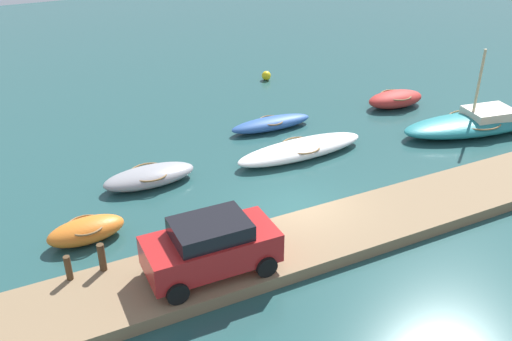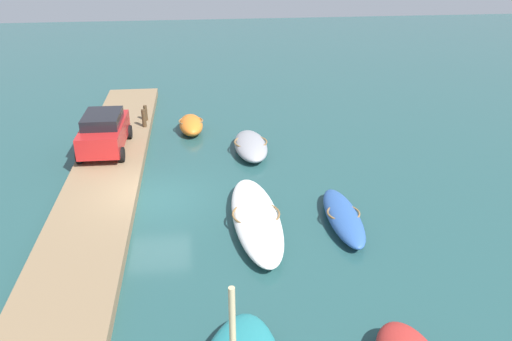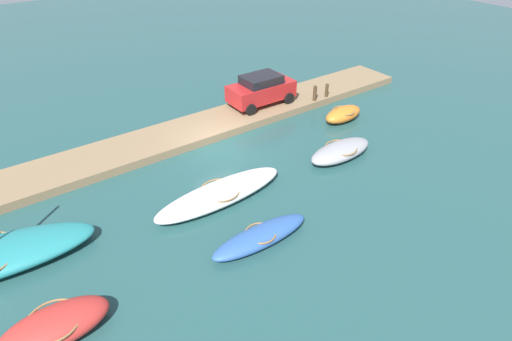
% 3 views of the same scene
% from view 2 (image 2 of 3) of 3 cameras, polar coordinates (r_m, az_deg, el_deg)
% --- Properties ---
extents(ground_plane, '(84.00, 84.00, 0.00)m').
position_cam_2_polar(ground_plane, '(20.30, -11.09, -3.16)').
color(ground_plane, '#234C4C').
extents(dock_platform, '(27.51, 2.87, 0.41)m').
position_cam_2_polar(dock_platform, '(20.50, -16.91, -2.88)').
color(dock_platform, '#846B4C').
rests_on(dock_platform, ground_plane).
extents(rowboat_grey, '(3.62, 1.57, 0.69)m').
position_cam_2_polar(rowboat_grey, '(23.88, -0.59, 2.76)').
color(rowboat_grey, '#939399').
rests_on(rowboat_grey, ground_plane).
extents(motorboat_white, '(6.03, 1.80, 0.65)m').
position_cam_2_polar(motorboat_white, '(18.06, 0.01, -5.26)').
color(motorboat_white, white).
rests_on(motorboat_white, ground_plane).
extents(rowboat_blue, '(4.05, 1.18, 0.58)m').
position_cam_2_polar(rowboat_blue, '(18.47, 9.57, -5.03)').
color(rowboat_blue, '#2D569E').
rests_on(rowboat_blue, ground_plane).
extents(dinghy_orange, '(2.58, 1.32, 0.78)m').
position_cam_2_polar(dinghy_orange, '(26.51, -7.16, 5.02)').
color(dinghy_orange, orange).
rests_on(dinghy_orange, ground_plane).
extents(mooring_post_west, '(0.19, 0.19, 0.79)m').
position_cam_2_polar(mooring_post_west, '(27.37, -12.06, 6.21)').
color(mooring_post_west, '#47331E').
rests_on(mooring_post_west, dock_platform).
extents(mooring_post_mid_west, '(0.21, 0.21, 0.89)m').
position_cam_2_polar(mooring_post_mid_west, '(26.45, -12.23, 5.65)').
color(mooring_post_mid_west, '#47331E').
rests_on(mooring_post_mid_west, dock_platform).
extents(parked_car, '(3.84, 2.02, 1.71)m').
position_cam_2_polar(parked_car, '(23.87, -16.38, 4.15)').
color(parked_car, '#B21E1E').
rests_on(parked_car, dock_platform).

